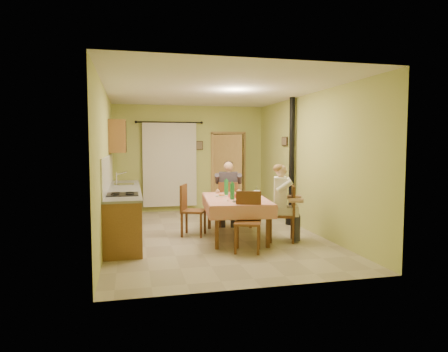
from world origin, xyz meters
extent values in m
cube|color=tan|center=(0.00, 0.00, 0.00)|extent=(4.00, 6.00, 0.01)
cube|color=#BBC364|center=(0.00, 3.00, 1.40)|extent=(4.00, 0.04, 2.80)
cube|color=#BBC364|center=(0.00, -3.00, 1.40)|extent=(4.00, 0.04, 2.80)
cube|color=#BBC364|center=(-2.00, 0.00, 1.40)|extent=(0.04, 6.00, 2.80)
cube|color=#BBC364|center=(2.00, 0.00, 1.40)|extent=(0.04, 6.00, 2.80)
cube|color=white|center=(0.00, 0.00, 2.80)|extent=(4.00, 6.00, 0.04)
cube|color=brown|center=(-1.70, 0.40, 0.44)|extent=(0.60, 3.60, 0.88)
cube|color=gray|center=(-1.70, 0.40, 0.90)|extent=(0.64, 3.64, 0.04)
cube|color=white|center=(-1.99, 0.40, 1.23)|extent=(0.02, 3.60, 0.66)
cube|color=silver|center=(-1.70, 1.20, 0.92)|extent=(0.42, 0.42, 0.03)
cube|color=black|center=(-1.70, -0.60, 0.93)|extent=(0.52, 0.56, 0.02)
cube|color=black|center=(-1.40, -0.60, 0.45)|extent=(0.01, 0.55, 0.55)
cube|color=brown|center=(-1.82, 1.70, 1.95)|extent=(0.35, 1.40, 0.70)
cylinder|color=black|center=(-0.55, 2.88, 2.35)|extent=(1.70, 0.04, 0.04)
cube|color=silver|center=(-0.55, 2.90, 1.25)|extent=(1.40, 0.06, 2.20)
cube|color=black|center=(1.05, 2.98, 1.03)|extent=(0.84, 0.03, 2.06)
cube|color=#B2894A|center=(0.60, 2.97, 1.03)|extent=(0.06, 0.06, 2.12)
cube|color=#B2894A|center=(1.50, 2.97, 1.03)|extent=(0.06, 0.06, 2.12)
cube|color=#B2894A|center=(1.05, 2.97, 2.09)|extent=(0.96, 0.06, 0.06)
cube|color=#B2894A|center=(0.97, 2.73, 1.02)|extent=(0.69, 0.50, 2.04)
cube|color=tan|center=(0.38, -0.31, 0.74)|extent=(1.36, 2.04, 0.04)
cube|color=tan|center=(0.27, -1.26, 0.63)|extent=(1.14, 0.15, 0.22)
cube|color=tan|center=(0.49, 0.65, 0.63)|extent=(1.14, 0.15, 0.22)
cube|color=tan|center=(-0.19, -0.24, 0.63)|extent=(0.24, 1.91, 0.22)
cube|color=tan|center=(0.95, -0.37, 0.63)|extent=(0.24, 1.91, 0.22)
cylinder|color=white|center=(0.48, 0.34, 0.77)|extent=(0.25, 0.25, 0.02)
ellipsoid|color=#CC7233|center=(0.48, 0.34, 0.79)|extent=(0.12, 0.12, 0.05)
cylinder|color=white|center=(0.30, -0.89, 0.77)|extent=(0.25, 0.25, 0.02)
ellipsoid|color=#CC7233|center=(0.30, -0.89, 0.79)|extent=(0.12, 0.12, 0.05)
cylinder|color=white|center=(0.63, -0.69, 0.77)|extent=(0.25, 0.25, 0.02)
ellipsoid|color=#CC7233|center=(0.63, -0.69, 0.79)|extent=(0.12, 0.12, 0.05)
cylinder|color=white|center=(0.17, -0.05, 0.77)|extent=(0.25, 0.25, 0.02)
ellipsoid|color=#CC7233|center=(0.17, -0.05, 0.79)|extent=(0.12, 0.12, 0.05)
cylinder|color=#FF5B45|center=(0.39, -0.26, 0.80)|extent=(0.26, 0.26, 0.08)
cylinder|color=white|center=(0.32, -0.85, 0.77)|extent=(0.28, 0.28, 0.02)
cube|color=tan|center=(0.34, -0.83, 0.79)|extent=(0.06, 0.05, 0.03)
cube|color=tan|center=(0.30, -0.83, 0.79)|extent=(0.07, 0.05, 0.03)
cube|color=tan|center=(0.34, -0.92, 0.79)|extent=(0.07, 0.07, 0.03)
cylinder|color=silver|center=(0.52, -0.44, 0.81)|extent=(0.07, 0.07, 0.10)
cylinder|color=silver|center=(0.54, 0.00, 0.81)|extent=(0.07, 0.07, 0.10)
cylinder|color=white|center=(0.54, -1.13, 0.88)|extent=(0.11, 0.11, 0.22)
cylinder|color=silver|center=(0.54, -1.13, 0.91)|extent=(0.02, 0.02, 0.30)
cube|color=brown|center=(0.50, 0.75, 0.48)|extent=(0.51, 0.51, 0.04)
cube|color=brown|center=(0.45, 0.57, 0.74)|extent=(0.41, 0.15, 0.47)
cube|color=brown|center=(0.31, -1.35, 0.48)|extent=(0.55, 0.55, 0.04)
cube|color=brown|center=(0.38, -1.17, 0.74)|extent=(0.41, 0.19, 0.49)
cube|color=brown|center=(1.13, -0.78, 0.48)|extent=(0.58, 0.58, 0.04)
cube|color=brown|center=(1.33, -0.85, 0.76)|extent=(0.19, 0.44, 0.52)
cube|color=brown|center=(-0.38, 0.03, 0.48)|extent=(0.57, 0.57, 0.04)
cube|color=brown|center=(-0.56, 0.10, 0.75)|extent=(0.20, 0.42, 0.50)
cube|color=#38333D|center=(0.48, 0.66, 0.56)|extent=(0.45, 0.48, 0.16)
cube|color=#38333D|center=(0.51, 0.78, 0.91)|extent=(0.44, 0.32, 0.54)
sphere|color=tan|center=(0.51, 0.77, 1.30)|extent=(0.21, 0.21, 0.21)
ellipsoid|color=black|center=(0.52, 0.81, 1.34)|extent=(0.21, 0.21, 0.16)
cube|color=white|center=(1.23, -0.81, 0.56)|extent=(0.50, 0.47, 0.16)
cube|color=white|center=(1.10, -0.77, 0.91)|extent=(0.34, 0.45, 0.54)
sphere|color=tan|center=(1.11, -0.77, 1.30)|extent=(0.21, 0.21, 0.21)
ellipsoid|color=olive|center=(1.08, -0.76, 1.34)|extent=(0.21, 0.21, 0.16)
cylinder|color=black|center=(1.90, 0.60, 1.40)|extent=(0.12, 0.12, 2.80)
cylinder|color=black|center=(1.90, 0.60, 0.15)|extent=(0.24, 0.24, 0.30)
cube|color=black|center=(0.25, 2.97, 1.75)|extent=(0.19, 0.03, 0.23)
cube|color=brown|center=(1.97, 1.20, 1.85)|extent=(0.03, 0.31, 0.21)
camera|label=1|loc=(-1.57, -7.59, 1.78)|focal=32.00mm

